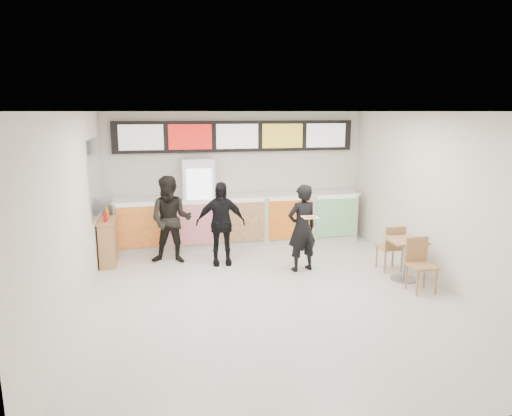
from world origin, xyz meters
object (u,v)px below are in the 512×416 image
object	(u,v)px
customer_main	(302,228)
cafe_table	(405,252)
service_counter	(240,220)
condiment_ledge	(108,242)
customer_left	(171,220)
drinks_fridge	(199,203)
customer_mid	(221,223)

from	to	relation	value
customer_main	cafe_table	distance (m)	1.91
service_counter	cafe_table	world-z (taller)	service_counter
condiment_ledge	customer_left	bearing A→B (deg)	-7.03
drinks_fridge	cafe_table	xyz separation A→B (m)	(3.43, -2.93, -0.47)
customer_main	customer_left	size ratio (longest dim) A/B	0.95
customer_mid	condiment_ledge	world-z (taller)	customer_mid
service_counter	customer_main	world-z (taller)	customer_main
customer_mid	condiment_ledge	size ratio (longest dim) A/B	1.53
customer_main	cafe_table	size ratio (longest dim) A/B	1.08
customer_main	customer_mid	distance (m)	1.62
customer_main	condiment_ledge	world-z (taller)	customer_main
drinks_fridge	customer_mid	bearing A→B (deg)	-76.89
cafe_table	condiment_ledge	world-z (taller)	condiment_ledge
drinks_fridge	customer_left	xyz separation A→B (m)	(-0.64, -1.04, -0.12)
cafe_table	condiment_ledge	size ratio (longest dim) A/B	1.42
customer_left	drinks_fridge	bearing A→B (deg)	71.98
customer_left	customer_mid	bearing A→B (deg)	-3.99
drinks_fridge	customer_mid	distance (m)	1.39
customer_mid	cafe_table	world-z (taller)	customer_mid
service_counter	customer_left	xyz separation A→B (m)	(-1.58, -1.03, 0.31)
customer_main	condiment_ledge	distance (m)	3.86
customer_left	condiment_ledge	distance (m)	1.32
customer_left	condiment_ledge	size ratio (longest dim) A/B	1.62
cafe_table	service_counter	bearing A→B (deg)	130.89
service_counter	customer_main	distance (m)	2.21
service_counter	customer_mid	world-z (taller)	customer_mid
drinks_fridge	customer_mid	size ratio (longest dim) A/B	1.20
customer_main	condiment_ledge	bearing A→B (deg)	-31.33
customer_left	cafe_table	world-z (taller)	customer_left
customer_main	condiment_ledge	size ratio (longest dim) A/B	1.54
service_counter	condiment_ledge	world-z (taller)	service_counter
service_counter	customer_mid	size ratio (longest dim) A/B	3.33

